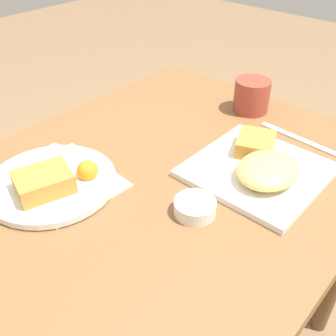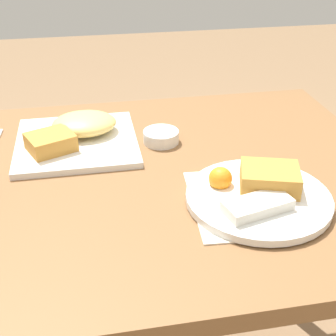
% 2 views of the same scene
% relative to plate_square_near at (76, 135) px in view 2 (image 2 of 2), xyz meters
% --- Properties ---
extents(dining_table, '(1.00, 0.78, 0.73)m').
position_rel_plate_square_near_xyz_m(dining_table, '(-0.15, 0.16, -0.11)').
color(dining_table, brown).
rests_on(dining_table, ground_plane).
extents(menu_card, '(0.20, 0.24, 0.00)m').
position_rel_plate_square_near_xyz_m(menu_card, '(-0.29, 0.29, -0.02)').
color(menu_card, beige).
rests_on(menu_card, dining_table).
extents(plate_square_near, '(0.26, 0.26, 0.06)m').
position_rel_plate_square_near_xyz_m(plate_square_near, '(0.00, 0.00, 0.00)').
color(plate_square_near, white).
rests_on(plate_square_near, dining_table).
extents(plate_oval_far, '(0.26, 0.26, 0.05)m').
position_rel_plate_square_near_xyz_m(plate_oval_far, '(-0.32, 0.30, -0.00)').
color(plate_oval_far, white).
rests_on(plate_oval_far, menu_card).
extents(sauce_ramekin, '(0.08, 0.08, 0.03)m').
position_rel_plate_square_near_xyz_m(sauce_ramekin, '(-0.19, 0.03, -0.01)').
color(sauce_ramekin, white).
rests_on(sauce_ramekin, dining_table).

